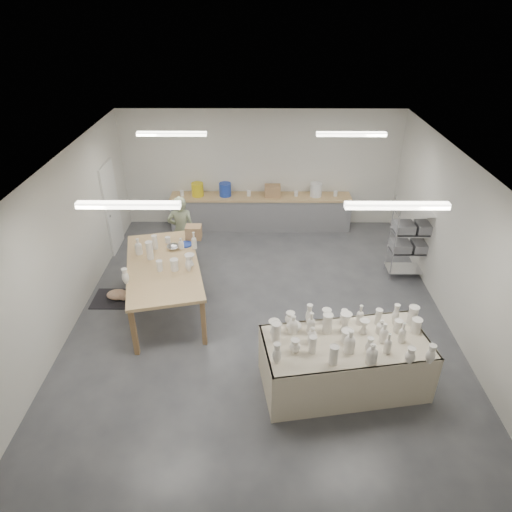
{
  "coord_description": "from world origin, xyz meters",
  "views": [
    {
      "loc": [
        -0.05,
        -7.11,
        5.43
      ],
      "look_at": [
        -0.1,
        0.38,
        1.05
      ],
      "focal_mm": 32.0,
      "sensor_mm": 36.0,
      "label": 1
    }
  ],
  "objects_px": {
    "potter": "(182,231)",
    "red_stool": "(185,245)",
    "drying_table": "(344,362)",
    "work_table": "(166,262)"
  },
  "relations": [
    {
      "from": "drying_table",
      "to": "work_table",
      "type": "height_order",
      "value": "work_table"
    },
    {
      "from": "potter",
      "to": "red_stool",
      "type": "relative_size",
      "value": 3.49
    },
    {
      "from": "drying_table",
      "to": "work_table",
      "type": "bearing_deg",
      "value": 136.16
    },
    {
      "from": "work_table",
      "to": "red_stool",
      "type": "xyz_separation_m",
      "value": [
        0.05,
        1.87,
        -0.65
      ]
    },
    {
      "from": "work_table",
      "to": "potter",
      "type": "xyz_separation_m",
      "value": [
        0.05,
        1.6,
        -0.14
      ]
    },
    {
      "from": "potter",
      "to": "red_stool",
      "type": "distance_m",
      "value": 0.57
    },
    {
      "from": "potter",
      "to": "work_table",
      "type": "bearing_deg",
      "value": 84.13
    },
    {
      "from": "potter",
      "to": "drying_table",
      "type": "bearing_deg",
      "value": 124.88
    },
    {
      "from": "drying_table",
      "to": "work_table",
      "type": "xyz_separation_m",
      "value": [
        -3.08,
        2.14,
        0.49
      ]
    },
    {
      "from": "work_table",
      "to": "drying_table",
      "type": "bearing_deg",
      "value": -47.84
    }
  ]
}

